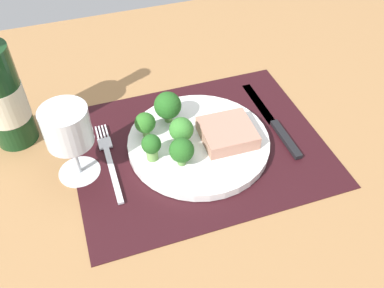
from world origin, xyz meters
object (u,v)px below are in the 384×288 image
fork (109,160)px  wine_glass (68,131)px  wine_bottle (1,95)px  knife (275,124)px  plate (199,142)px  steak (227,133)px

fork → wine_glass: 10.71cm
wine_bottle → knife: bearing=-15.0°
fork → plate: bearing=-3.7°
steak → wine_bottle: size_ratio=0.32×
plate → wine_bottle: bearing=157.2°
fork → wine_glass: wine_glass is taller
steak → knife: size_ratio=0.40×
fork → wine_bottle: size_ratio=0.68×
fork → knife: knife is taller
wine_bottle → steak: bearing=-21.8°
plate → fork: bearing=175.0°
steak → fork: (-21.06, 2.73, -2.64)cm
plate → wine_bottle: 34.90cm
plate → steak: steak is taller
steak → wine_glass: (-26.40, 2.12, 6.62)cm
plate → steak: size_ratio=2.79×
fork → wine_glass: size_ratio=1.37×
fork → knife: size_ratio=0.83×
steak → wine_glass: size_ratio=0.66×
knife → wine_bottle: bearing=164.2°
plate → wine_glass: 23.16cm
plate → steak: bearing=-14.8°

